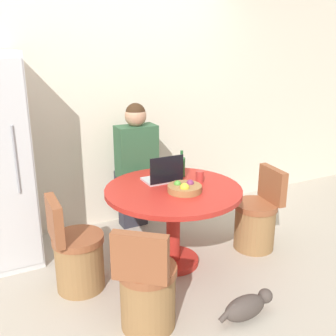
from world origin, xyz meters
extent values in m
plane|color=#B2A899|center=(0.00, 0.00, 0.00)|extent=(12.00, 12.00, 0.00)
cube|color=beige|center=(0.00, 1.39, 1.30)|extent=(7.00, 0.06, 2.60)
cylinder|color=gray|center=(-1.12, 0.69, 1.01)|extent=(0.02, 0.02, 0.55)
cylinder|color=#B2261E|center=(0.06, 0.26, 0.03)|extent=(0.46, 0.46, 0.05)
cylinder|color=#B2261E|center=(0.06, 0.26, 0.37)|extent=(0.12, 0.12, 0.63)
cylinder|color=#B2261E|center=(0.06, 0.26, 0.70)|extent=(1.17, 1.17, 0.04)
cylinder|color=olive|center=(0.89, 0.16, 0.20)|extent=(0.38, 0.38, 0.41)
cylinder|color=brown|center=(0.89, 0.16, 0.43)|extent=(0.40, 0.40, 0.06)
cube|color=brown|center=(1.05, 0.14, 0.62)|extent=(0.11, 0.37, 0.32)
cylinder|color=olive|center=(-0.78, 0.27, 0.20)|extent=(0.38, 0.38, 0.41)
cylinder|color=brown|center=(-0.78, 0.27, 0.43)|extent=(0.40, 0.40, 0.06)
cube|color=brown|center=(-0.94, 0.28, 0.62)|extent=(0.08, 0.36, 0.32)
cylinder|color=olive|center=(-0.48, -0.38, 0.20)|extent=(0.38, 0.38, 0.41)
cylinder|color=brown|center=(-0.48, -0.38, 0.43)|extent=(0.40, 0.40, 0.06)
cube|color=brown|center=(-0.58, -0.51, 0.62)|extent=(0.32, 0.29, 0.32)
cube|color=#2D2D38|center=(0.04, 1.16, 0.23)|extent=(0.28, 0.16, 0.46)
cube|color=#2D2D38|center=(0.04, 1.10, 0.53)|extent=(0.32, 0.36, 0.14)
cube|color=#2D5638|center=(0.04, 1.02, 0.86)|extent=(0.40, 0.22, 0.52)
sphere|color=tan|center=(0.04, 1.02, 1.22)|extent=(0.21, 0.21, 0.21)
sphere|color=#382314|center=(0.04, 1.02, 1.25)|extent=(0.20, 0.20, 0.20)
cube|color=#B7B7BC|center=(0.05, 0.48, 0.73)|extent=(0.32, 0.22, 0.02)
cube|color=black|center=(0.05, 0.37, 0.85)|extent=(0.32, 0.01, 0.23)
cylinder|color=olive|center=(0.10, 0.14, 0.75)|extent=(0.28, 0.28, 0.05)
sphere|color=#7A2D5B|center=(0.16, 0.16, 0.78)|extent=(0.06, 0.06, 0.06)
sphere|color=#4C9333|center=(0.06, 0.19, 0.78)|extent=(0.06, 0.06, 0.06)
sphere|color=gold|center=(0.07, 0.09, 0.78)|extent=(0.08, 0.08, 0.08)
cylinder|color=#B2332D|center=(0.33, 0.29, 0.77)|extent=(0.07, 0.07, 0.10)
cylinder|color=#23602D|center=(0.27, 0.50, 0.81)|extent=(0.06, 0.06, 0.18)
cylinder|color=#23602D|center=(0.27, 0.50, 0.93)|extent=(0.03, 0.03, 0.07)
ellipsoid|color=#473D38|center=(0.16, -0.64, 0.09)|extent=(0.35, 0.17, 0.18)
sphere|color=#473D38|center=(0.36, -0.63, 0.12)|extent=(0.11, 0.11, 0.11)
cylinder|color=#473D38|center=(0.01, -0.65, 0.11)|extent=(0.15, 0.05, 0.12)
camera|label=1|loc=(-1.40, -2.50, 1.89)|focal=42.00mm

